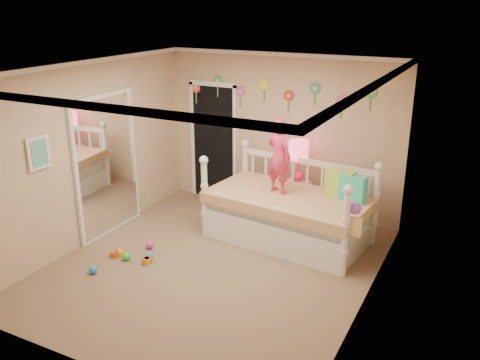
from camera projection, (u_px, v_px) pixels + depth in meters
The scene contains 18 objects.
floor at pixel (213, 266), 6.85m from camera, with size 4.00×4.50×0.01m, color #7F684C.
ceiling at pixel (209, 69), 5.99m from camera, with size 4.00×4.50×0.01m, color white.
back_wall at pixel (281, 134), 8.31m from camera, with size 4.00×0.01×2.60m, color tan.
left_wall at pixel (89, 154), 7.28m from camera, with size 0.01×4.50×2.60m, color tan.
right_wall at pixel (371, 201), 5.56m from camera, with size 0.01×4.50×2.60m, color tan.
crown_molding at pixel (209, 71), 6.00m from camera, with size 4.00×4.50×0.06m, color white, non-canonical shape.
daybed at pixel (289, 199), 7.42m from camera, with size 2.34×1.26×1.27m, color white, non-canonical shape.
pillow_turquoise at pixel (353, 188), 7.11m from camera, with size 0.38×0.13×0.38m, color #23AF8A.
pillow_lime at pixel (340, 184), 7.25m from camera, with size 0.42×0.16×0.40m, color #A5D541.
child at pixel (279, 156), 7.33m from camera, with size 0.40×0.26×1.09m, color #E23360.
nightstand at pixel (297, 201), 8.19m from camera, with size 0.39×0.29×0.64m, color white.
table_lamp at pixel (298, 155), 7.94m from camera, with size 0.31×0.31×0.68m.
closet_doorway at pixel (213, 141), 8.92m from camera, with size 0.90×0.04×2.07m, color black.
flower_decals at pixel (276, 95), 8.13m from camera, with size 3.40×0.02×0.50m, color #B2668C, non-canonical shape.
mirror_closet at pixel (107, 165), 7.59m from camera, with size 0.07×1.30×2.10m, color white.
wall_picture at pixel (38, 153), 6.42m from camera, with size 0.05×0.34×0.42m, color white.
hanging_bag at pixel (354, 220), 6.39m from camera, with size 0.20×0.16×0.36m, color beige, non-canonical shape.
toy_scatter at pixel (119, 262), 6.86m from camera, with size 0.80×1.30×0.11m, color #996666, non-canonical shape.
Camera 1 is at (3.08, -5.26, 3.36)m, focal length 38.46 mm.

